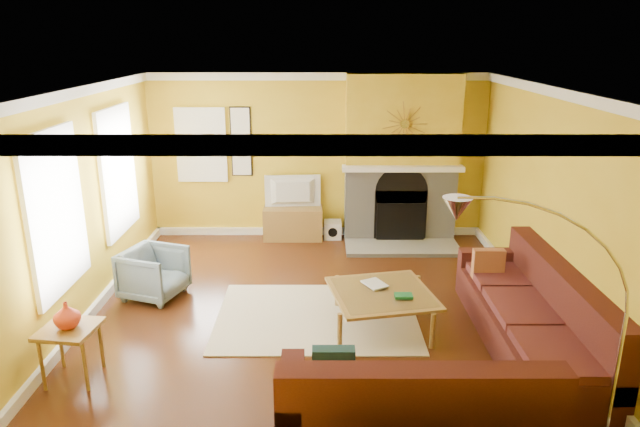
{
  "coord_description": "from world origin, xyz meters",
  "views": [
    {
      "loc": [
        0.04,
        -6.24,
        3.24
      ],
      "look_at": [
        0.04,
        0.4,
        1.18
      ],
      "focal_mm": 32.0,
      "sensor_mm": 36.0,
      "label": 1
    }
  ],
  "objects_px": {
    "sectional_sofa": "(435,321)",
    "coffee_table": "(381,309)",
    "side_table": "(72,353)",
    "armchair": "(154,273)",
    "arc_lamp": "(541,341)",
    "media_console": "(293,223)"
  },
  "relations": [
    {
      "from": "sectional_sofa",
      "to": "coffee_table",
      "type": "relative_size",
      "value": 3.07
    },
    {
      "from": "sectional_sofa",
      "to": "side_table",
      "type": "relative_size",
      "value": 6.09
    },
    {
      "from": "sectional_sofa",
      "to": "armchair",
      "type": "height_order",
      "value": "sectional_sofa"
    },
    {
      "from": "side_table",
      "to": "armchair",
      "type": "bearing_deg",
      "value": 81.35
    },
    {
      "from": "armchair",
      "to": "arc_lamp",
      "type": "bearing_deg",
      "value": -109.74
    },
    {
      "from": "sectional_sofa",
      "to": "side_table",
      "type": "bearing_deg",
      "value": -174.6
    },
    {
      "from": "coffee_table",
      "to": "arc_lamp",
      "type": "xyz_separation_m",
      "value": [
        0.92,
        -2.26,
        0.87
      ]
    },
    {
      "from": "side_table",
      "to": "arc_lamp",
      "type": "distance_m",
      "value": 4.31
    },
    {
      "from": "sectional_sofa",
      "to": "side_table",
      "type": "height_order",
      "value": "sectional_sofa"
    },
    {
      "from": "armchair",
      "to": "arc_lamp",
      "type": "distance_m",
      "value": 4.92
    },
    {
      "from": "sectional_sofa",
      "to": "arc_lamp",
      "type": "height_order",
      "value": "arc_lamp"
    },
    {
      "from": "sectional_sofa",
      "to": "arc_lamp",
      "type": "bearing_deg",
      "value": -73.54
    },
    {
      "from": "media_console",
      "to": "armchair",
      "type": "bearing_deg",
      "value": -127.05
    },
    {
      "from": "armchair",
      "to": "side_table",
      "type": "xyz_separation_m",
      "value": [
        -0.28,
        -1.86,
        -0.04
      ]
    },
    {
      "from": "sectional_sofa",
      "to": "media_console",
      "type": "distance_m",
      "value": 4.11
    },
    {
      "from": "media_console",
      "to": "arc_lamp",
      "type": "relative_size",
      "value": 0.45
    },
    {
      "from": "armchair",
      "to": "sectional_sofa",
      "type": "bearing_deg",
      "value": -95.45
    },
    {
      "from": "media_console",
      "to": "sectional_sofa",
      "type": "bearing_deg",
      "value": -66.52
    },
    {
      "from": "sectional_sofa",
      "to": "arc_lamp",
      "type": "relative_size",
      "value": 1.57
    },
    {
      "from": "sectional_sofa",
      "to": "side_table",
      "type": "distance_m",
      "value": 3.63
    },
    {
      "from": "media_console",
      "to": "arc_lamp",
      "type": "xyz_separation_m",
      "value": [
        2.09,
        -5.29,
        0.83
      ]
    },
    {
      "from": "armchair",
      "to": "arc_lamp",
      "type": "xyz_separation_m",
      "value": [
        3.78,
        -3.05,
        0.77
      ]
    }
  ]
}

